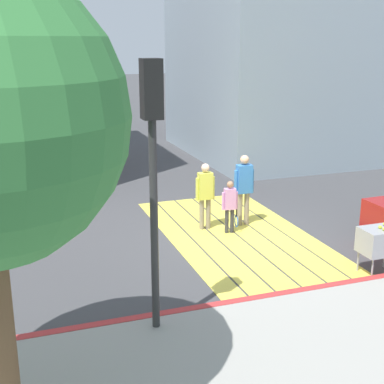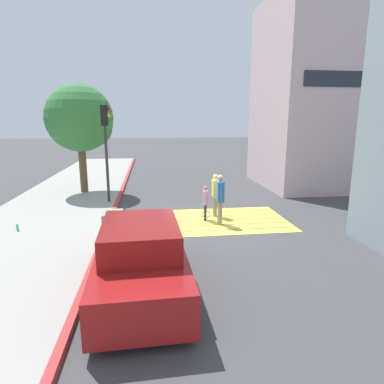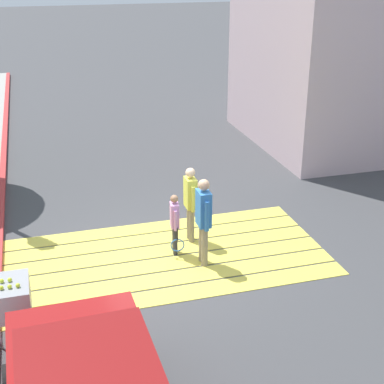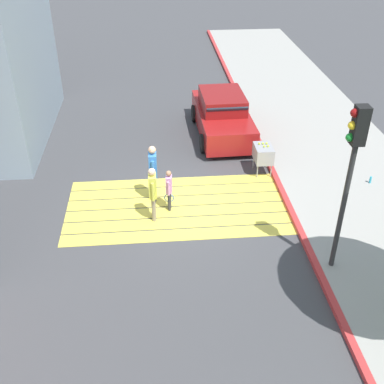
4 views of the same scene
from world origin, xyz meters
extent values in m
plane|color=#424244|center=(0.00, 0.00, 0.00)|extent=(120.00, 120.00, 0.00)
cube|color=#EAD64C|center=(0.00, -1.38, 0.01)|extent=(6.40, 0.50, 0.01)
cube|color=#EAD64C|center=(0.00, -0.82, 0.01)|extent=(6.40, 0.50, 0.01)
cube|color=#EAD64C|center=(0.00, -0.27, 0.01)|extent=(6.40, 0.50, 0.01)
cube|color=#EAD64C|center=(0.00, 0.28, 0.01)|extent=(6.40, 0.50, 0.01)
cube|color=#EAD64C|center=(0.00, 0.83, 0.01)|extent=(6.40, 0.50, 0.01)
cube|color=#EAD64C|center=(0.00, 1.38, 0.01)|extent=(6.40, 0.50, 0.01)
cube|color=#BC3333|center=(-3.25, 0.00, 0.07)|extent=(0.16, 40.00, 0.13)
cube|color=#232B38|center=(8.50, 3.09, 5.45)|extent=(6.80, 0.03, 0.70)
cube|color=#8C9EA8|center=(8.50, -5.47, 5.38)|extent=(8.00, 7.00, 10.77)
cube|color=#232B38|center=(8.50, -8.99, 5.92)|extent=(6.80, 0.03, 0.70)
cylinder|color=#2D2D2D|center=(-3.60, 3.01, 1.70)|extent=(0.12, 0.12, 3.40)
cube|color=black|center=(-3.60, 3.01, 3.82)|extent=(0.28, 0.28, 0.84)
sphere|color=maroon|center=(-3.44, 3.01, 4.10)|extent=(0.18, 0.18, 0.18)
sphere|color=yellow|center=(-3.44, 3.01, 3.83)|extent=(0.18, 0.18, 0.18)
sphere|color=#188429|center=(-3.44, 3.01, 3.56)|extent=(0.18, 0.18, 0.18)
sphere|color=#387F3D|center=(-4.46, 4.97, 3.32)|extent=(1.92, 1.92, 1.92)
cube|color=#99999E|center=(-2.90, -1.76, 0.70)|extent=(0.56, 0.80, 0.50)
cylinder|color=#99999E|center=(-2.68, -1.44, 0.23)|extent=(0.04, 0.04, 0.45)
cylinder|color=#99999E|center=(-3.12, -1.44, 0.23)|extent=(0.04, 0.04, 0.45)
sphere|color=#CCE033|center=(-3.02, -1.71, 0.98)|extent=(0.07, 0.07, 0.07)
sphere|color=#CCE033|center=(-2.90, -1.71, 0.98)|extent=(0.07, 0.07, 0.07)
cylinder|color=gray|center=(0.65, -0.34, 0.42)|extent=(0.13, 0.13, 0.84)
cylinder|color=gray|center=(0.64, -0.53, 0.42)|extent=(0.13, 0.13, 0.84)
cube|color=#3372BF|center=(0.64, -0.43, 1.19)|extent=(0.23, 0.37, 0.70)
sphere|color=tan|center=(0.64, -0.43, 1.67)|extent=(0.22, 0.22, 0.22)
cylinder|color=#3372BF|center=(0.65, -0.22, 1.12)|extent=(0.09, 0.09, 0.60)
cylinder|color=#3372BF|center=(0.64, -0.65, 1.12)|extent=(0.09, 0.09, 0.60)
cylinder|color=gray|center=(0.67, 0.66, 0.39)|extent=(0.12, 0.12, 0.78)
cylinder|color=gray|center=(0.67, 0.49, 0.39)|extent=(0.12, 0.12, 0.78)
cube|color=#D8D84C|center=(0.67, 0.57, 1.10)|extent=(0.21, 0.34, 0.65)
sphere|color=beige|center=(0.67, 0.57, 1.54)|extent=(0.20, 0.20, 0.20)
cylinder|color=#D8D84C|center=(0.67, 0.77, 1.04)|extent=(0.08, 0.08, 0.55)
cylinder|color=#D8D84C|center=(0.67, 0.37, 1.04)|extent=(0.08, 0.08, 0.55)
cylinder|color=#333338|center=(0.22, 0.19, 0.30)|extent=(0.09, 0.09, 0.61)
cylinder|color=#333338|center=(0.21, 0.06, 0.30)|extent=(0.09, 0.09, 0.61)
cube|color=#D18CC6|center=(0.21, 0.12, 0.86)|extent=(0.20, 0.28, 0.50)
sphere|color=#9E7051|center=(0.21, 0.12, 1.21)|extent=(0.16, 0.16, 0.16)
cylinder|color=#D18CC6|center=(0.24, 0.28, 0.81)|extent=(0.07, 0.07, 0.43)
cylinder|color=#D18CC6|center=(0.19, -0.04, 0.81)|extent=(0.07, 0.07, 0.43)
cylinder|color=black|center=(0.22, -0.06, 0.52)|extent=(0.03, 0.03, 0.28)
torus|color=blue|center=(0.22, -0.06, 0.27)|extent=(0.28, 0.06, 0.28)
camera|label=1|loc=(-10.99, 5.00, 4.50)|focal=50.43mm
camera|label=2|loc=(-1.76, -11.33, 3.61)|focal=30.56mm
camera|label=3|loc=(-2.27, -9.75, 5.67)|focal=53.01mm
camera|label=4|loc=(0.55, 11.48, 7.85)|focal=44.36mm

